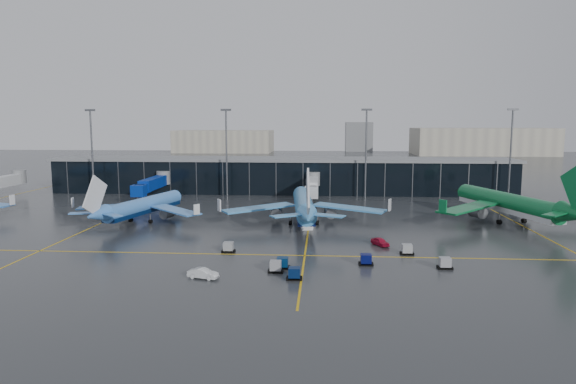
# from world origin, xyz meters

# --- Properties ---
(ground) EXTENTS (600.00, 600.00, 0.00)m
(ground) POSITION_xyz_m (0.00, 0.00, 0.00)
(ground) COLOR #282B2D
(ground) RESTS_ON ground
(terminal_pier) EXTENTS (142.00, 17.00, 10.70)m
(terminal_pier) POSITION_xyz_m (0.00, 62.00, 5.42)
(terminal_pier) COLOR black
(terminal_pier) RESTS_ON ground
(jet_bridges) EXTENTS (94.00, 27.50, 7.20)m
(jet_bridges) POSITION_xyz_m (-35.00, 42.99, 4.55)
(jet_bridges) COLOR #595B60
(jet_bridges) RESTS_ON ground
(flood_masts) EXTENTS (203.00, 0.50, 25.50)m
(flood_masts) POSITION_xyz_m (5.00, 50.00, 13.81)
(flood_masts) COLOR #595B60
(flood_masts) RESTS_ON ground
(distant_hangars) EXTENTS (260.00, 71.00, 22.00)m
(distant_hangars) POSITION_xyz_m (49.94, 270.08, 8.79)
(distant_hangars) COLOR #B2AD99
(distant_hangars) RESTS_ON ground
(taxi_lines) EXTENTS (220.00, 120.00, 0.02)m
(taxi_lines) POSITION_xyz_m (10.00, 10.61, 0.01)
(taxi_lines) COLOR gold
(taxi_lines) RESTS_ON ground
(airliner_arkefly) EXTENTS (39.34, 42.60, 11.11)m
(airliner_arkefly) POSITION_xyz_m (-26.29, 12.29, 5.56)
(airliner_arkefly) COLOR #4080D3
(airliner_arkefly) RESTS_ON ground
(airliner_klm_near) EXTENTS (39.82, 44.50, 12.84)m
(airliner_klm_near) POSITION_xyz_m (8.74, 12.54, 6.42)
(airliner_klm_near) COLOR #408FD2
(airliner_klm_near) RESTS_ON ground
(airliner_aer_lingus) EXTENTS (49.81, 53.42, 13.57)m
(airliner_aer_lingus) POSITION_xyz_m (52.91, 16.87, 6.78)
(airliner_aer_lingus) COLOR #0B6330
(airliner_aer_lingus) RESTS_ON ground
(baggage_carts) EXTENTS (36.16, 16.39, 1.70)m
(baggage_carts) POSITION_xyz_m (13.80, -20.53, 0.76)
(baggage_carts) COLOR black
(baggage_carts) RESTS_ON ground
(mobile_airstair) EXTENTS (2.62, 3.47, 3.45)m
(mobile_airstair) POSITION_xyz_m (9.68, 6.34, 0.77)
(mobile_airstair) COLOR white
(mobile_airstair) RESTS_ON ground
(service_van_red) EXTENTS (3.38, 4.32, 1.38)m
(service_van_red) POSITION_xyz_m (23.06, -7.20, 0.69)
(service_van_red) COLOR #A90D2B
(service_van_red) RESTS_ON ground
(service_van_white) EXTENTS (4.62, 2.60, 1.44)m
(service_van_white) POSITION_xyz_m (-3.73, -28.41, 0.72)
(service_van_white) COLOR silver
(service_van_white) RESTS_ON ground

